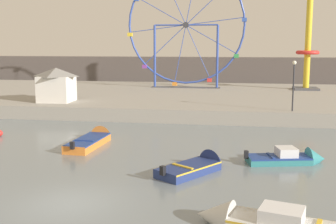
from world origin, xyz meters
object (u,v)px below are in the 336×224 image
motorboat_pale_grey (267,224)px  carnival_booth_white_ticket (56,84)px  mooring_buoy_orange (0,133)px  promenade_lamp_near (294,78)px  drop_tower_yellow_tower (308,39)px  ferris_wheel_blue_frame (186,27)px  motorboat_orange_hull (94,139)px  motorboat_navy_blue (200,166)px  motorboat_teal_painted (293,158)px

motorboat_pale_grey → carnival_booth_white_ticket: bearing=-36.8°
mooring_buoy_orange → promenade_lamp_near: bearing=20.1°
drop_tower_yellow_tower → ferris_wheel_blue_frame: bearing=180.0°
motorboat_pale_grey → carnival_booth_white_ticket: carnival_booth_white_ticket is taller
promenade_lamp_near → mooring_buoy_orange: bearing=-159.9°
motorboat_orange_hull → promenade_lamp_near: (13.61, 8.64, 3.49)m
motorboat_navy_blue → motorboat_orange_hull: motorboat_navy_blue is taller
motorboat_teal_painted → drop_tower_yellow_tower: 29.70m
ferris_wheel_blue_frame → motorboat_teal_painted: bearing=-71.7°
motorboat_orange_hull → carnival_booth_white_ticket: size_ratio=1.75×
motorboat_navy_blue → motorboat_pale_grey: 7.65m
motorboat_orange_hull → motorboat_teal_painted: motorboat_orange_hull is taller
motorboat_orange_hull → motorboat_pale_grey: bearing=-135.9°
motorboat_orange_hull → promenade_lamp_near: promenade_lamp_near is taller
motorboat_pale_grey → ferris_wheel_blue_frame: (-7.46, 37.81, 8.18)m
ferris_wheel_blue_frame → motorboat_navy_blue: bearing=-81.7°
motorboat_pale_grey → promenade_lamp_near: bearing=-83.2°
carnival_booth_white_ticket → promenade_lamp_near: bearing=-8.2°
motorboat_navy_blue → ferris_wheel_blue_frame: bearing=43.2°
ferris_wheel_blue_frame → drop_tower_yellow_tower: (14.24, -0.01, -1.43)m
motorboat_orange_hull → drop_tower_yellow_tower: 31.66m
mooring_buoy_orange → motorboat_navy_blue: bearing=-22.2°
drop_tower_yellow_tower → motorboat_pale_grey: bearing=-100.2°
drop_tower_yellow_tower → motorboat_orange_hull: bearing=-123.7°
mooring_buoy_orange → motorboat_orange_hull: bearing=-7.7°
motorboat_orange_hull → carnival_booth_white_ticket: (-7.35, 11.01, 2.52)m
ferris_wheel_blue_frame → drop_tower_yellow_tower: size_ratio=0.96×
motorboat_pale_grey → promenade_lamp_near: (3.24, 20.71, 3.45)m
motorboat_navy_blue → motorboat_orange_hull: 8.95m
motorboat_teal_painted → motorboat_navy_blue: bearing=-168.4°
carnival_booth_white_ticket → mooring_buoy_orange: carnival_booth_white_ticket is taller
motorboat_orange_hull → mooring_buoy_orange: 7.40m
drop_tower_yellow_tower → promenade_lamp_near: bearing=-101.7°
ferris_wheel_blue_frame → motorboat_orange_hull: bearing=-96.5°
motorboat_teal_painted → promenade_lamp_near: 12.02m
motorboat_pale_grey → mooring_buoy_orange: 22.00m
drop_tower_yellow_tower → mooring_buoy_orange: bearing=-134.7°
promenade_lamp_near → motorboat_navy_blue: bearing=-114.4°
promenade_lamp_near → motorboat_teal_painted: bearing=-96.3°
motorboat_navy_blue → drop_tower_yellow_tower: drop_tower_yellow_tower is taller
motorboat_teal_painted → ferris_wheel_blue_frame: ferris_wheel_blue_frame is taller
motorboat_pale_grey → ferris_wheel_blue_frame: bearing=-63.1°
motorboat_navy_blue → mooring_buoy_orange: bearing=102.7°
motorboat_teal_painted → carnival_booth_white_ticket: size_ratio=1.39×
motorboat_navy_blue → motorboat_pale_grey: (2.96, -7.05, 0.07)m
carnival_booth_white_ticket → motorboat_teal_painted: bearing=-36.8°
motorboat_pale_grey → promenade_lamp_near: 21.25m
ferris_wheel_blue_frame → promenade_lamp_near: (10.70, -17.10, -4.74)m
motorboat_pale_grey → promenade_lamp_near: promenade_lamp_near is taller
carnival_booth_white_ticket → mooring_buoy_orange: bearing=-91.7°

